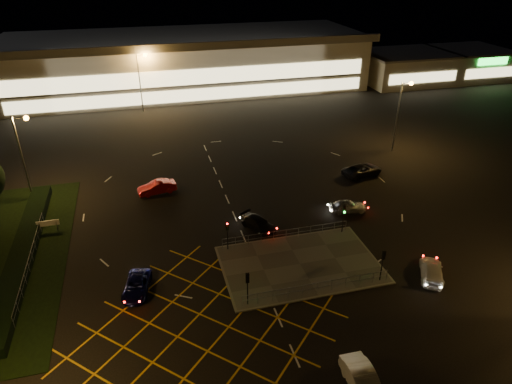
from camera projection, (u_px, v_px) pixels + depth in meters
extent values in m
plane|color=black|center=(273.00, 256.00, 43.55)|extent=(180.00, 180.00, 0.00)
cube|color=#4C4944|center=(300.00, 264.00, 42.27)|extent=(14.00, 9.00, 0.12)
cube|color=black|center=(23.00, 252.00, 43.22)|extent=(2.00, 26.00, 1.00)
cube|color=beige|center=(187.00, 63.00, 93.96)|extent=(70.00, 25.00, 10.00)
cube|color=slate|center=(185.00, 36.00, 91.49)|extent=(72.00, 26.50, 0.60)
cube|color=#FFEAA5|center=(196.00, 78.00, 83.27)|extent=(66.00, 0.20, 3.00)
cube|color=#FFEAA5|center=(197.00, 95.00, 84.79)|extent=(66.00, 0.20, 2.20)
cube|color=beige|center=(405.00, 68.00, 98.49)|extent=(18.00, 14.00, 6.00)
cube|color=slate|center=(407.00, 53.00, 97.00)|extent=(18.80, 14.80, 0.40)
cube|color=#FFEAA5|center=(423.00, 78.00, 92.68)|extent=(15.30, 0.20, 2.00)
cube|color=beige|center=(469.00, 64.00, 102.11)|extent=(14.00, 14.00, 6.00)
cube|color=slate|center=(472.00, 49.00, 100.62)|extent=(14.80, 14.80, 0.40)
cube|color=#FFEAA5|center=(490.00, 73.00, 96.30)|extent=(11.90, 0.20, 2.00)
cube|color=#19E533|center=(493.00, 61.00, 95.08)|extent=(7.00, 0.30, 1.40)
cylinder|color=slate|center=(23.00, 160.00, 51.07)|extent=(0.20, 0.20, 10.00)
cylinder|color=slate|center=(19.00, 118.00, 48.96)|extent=(1.40, 0.12, 0.12)
sphere|color=orange|center=(26.00, 118.00, 49.14)|extent=(0.56, 0.56, 0.56)
cylinder|color=slate|center=(397.00, 118.00, 63.63)|extent=(0.20, 0.20, 10.00)
cylinder|color=slate|center=(407.00, 83.00, 61.52)|extent=(1.40, 0.12, 0.12)
sphere|color=orange|center=(411.00, 83.00, 61.70)|extent=(0.56, 0.56, 0.56)
cylinder|color=slate|center=(140.00, 83.00, 79.78)|extent=(0.20, 0.20, 10.00)
cylinder|color=slate|center=(141.00, 55.00, 77.66)|extent=(1.40, 0.12, 0.12)
sphere|color=orange|center=(145.00, 55.00, 77.85)|extent=(0.56, 0.56, 0.56)
cylinder|color=slate|center=(346.00, 67.00, 90.52)|extent=(0.20, 0.20, 10.00)
cylinder|color=slate|center=(351.00, 42.00, 88.41)|extent=(1.40, 0.12, 0.12)
sphere|color=orange|center=(354.00, 42.00, 88.59)|extent=(0.56, 0.56, 0.56)
cylinder|color=black|center=(248.00, 290.00, 36.77)|extent=(0.10, 0.10, 3.00)
cube|color=black|center=(247.00, 278.00, 36.20)|extent=(0.28, 0.18, 0.90)
sphere|color=#19FF33|center=(247.00, 277.00, 36.31)|extent=(0.16, 0.16, 0.16)
cylinder|color=black|center=(382.00, 266.00, 39.48)|extent=(0.10, 0.10, 3.00)
cube|color=black|center=(384.00, 255.00, 38.91)|extent=(0.28, 0.18, 0.90)
sphere|color=#19FF33|center=(383.00, 254.00, 39.02)|extent=(0.16, 0.16, 0.16)
cylinder|color=black|center=(227.00, 236.00, 43.58)|extent=(0.10, 0.10, 3.00)
cube|color=black|center=(227.00, 226.00, 43.01)|extent=(0.28, 0.18, 0.90)
sphere|color=#FF0C0C|center=(227.00, 226.00, 42.90)|extent=(0.16, 0.16, 0.16)
cylinder|color=black|center=(343.00, 219.00, 46.29)|extent=(0.10, 0.10, 3.00)
cube|color=black|center=(344.00, 209.00, 45.72)|extent=(0.28, 0.18, 0.90)
sphere|color=#19FF33|center=(345.00, 210.00, 45.61)|extent=(0.16, 0.16, 0.16)
imported|color=silver|center=(364.00, 383.00, 29.88)|extent=(1.76, 4.75, 1.55)
imported|color=#0B0D44|center=(137.00, 286.00, 38.74)|extent=(2.90, 4.73, 1.22)
imported|color=black|center=(258.00, 223.00, 47.47)|extent=(3.70, 4.64, 1.26)
imported|color=#B9BBC1|center=(348.00, 206.00, 50.49)|extent=(4.25, 2.23, 1.38)
imported|color=maroon|center=(157.00, 187.00, 54.34)|extent=(4.74, 2.33, 1.50)
imported|color=black|center=(362.00, 170.00, 58.55)|extent=(5.86, 3.78, 1.50)
imported|color=silver|center=(432.00, 271.00, 40.45)|extent=(3.84, 4.86, 1.32)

